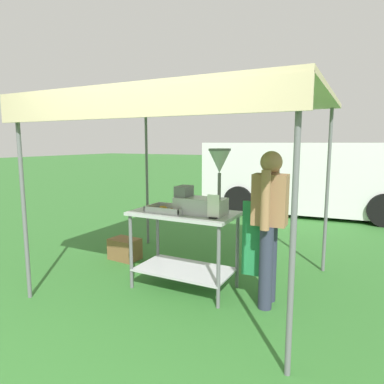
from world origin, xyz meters
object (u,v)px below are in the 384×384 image
donut_tray (167,210)px  supply_crate (125,249)px  van_white (311,177)px  donut_cart (184,234)px  menu_sign (213,208)px  donut_fryer (205,192)px  stall_canopy (188,106)px  vendor (269,220)px

donut_tray → supply_crate: size_ratio=1.01×
donut_tray → van_white: size_ratio=0.09×
donut_tray → van_white: bearing=81.2°
van_white → donut_cart: bearing=-97.1°
donut_cart → van_white: 5.31m
donut_cart → menu_sign: (0.43, -0.17, 0.37)m
supply_crate → van_white: bearing=68.3°
donut_tray → donut_fryer: 0.50m
stall_canopy → vendor: stall_canopy is taller
donut_cart → donut_fryer: bearing=-1.6°
donut_tray → van_white: van_white is taller
donut_fryer → vendor: (0.71, 0.03, -0.25)m
donut_cart → donut_tray: donut_tray is taller
donut_tray → donut_fryer: bearing=10.7°
stall_canopy → supply_crate: size_ratio=6.74×
menu_sign → van_white: bearing=87.7°
stall_canopy → donut_cart: (0.00, -0.10, -1.45)m
donut_tray → menu_sign: 0.62m
supply_crate → van_white: (1.90, 4.78, 0.72)m
menu_sign → supply_crate: bearing=159.0°
stall_canopy → donut_tray: 1.19m
stall_canopy → vendor: size_ratio=1.86×
donut_cart → stall_canopy: bearing=90.0°
donut_fryer → supply_crate: (-1.51, 0.48, -1.01)m
stall_canopy → donut_tray: size_ratio=6.67×
donut_cart → supply_crate: (-1.24, 0.48, -0.50)m
donut_cart → donut_fryer: (0.26, -0.01, 0.51)m
donut_cart → supply_crate: 1.42m
stall_canopy → van_white: size_ratio=0.60×
donut_cart → van_white: bearing=82.9°
donut_tray → vendor: vendor is taller
donut_tray → donut_fryer: size_ratio=0.62×
menu_sign → supply_crate: menu_sign is taller
van_white → donut_tray: bearing=-98.8°
donut_cart → van_white: van_white is taller
supply_crate → vendor: bearing=-11.5°
vendor → supply_crate: vendor is taller
donut_cart → vendor: size_ratio=0.74×
van_white → stall_canopy: bearing=-97.3°
stall_canopy → menu_sign: bearing=-31.4°
stall_canopy → donut_tray: bearing=-132.6°
donut_cart → vendor: bearing=1.6°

